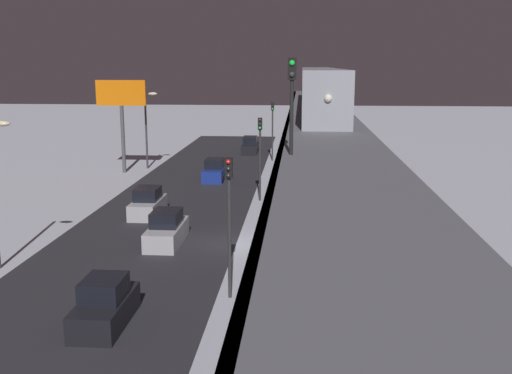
% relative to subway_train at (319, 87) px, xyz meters
% --- Properties ---
extents(ground_plane, '(240.00, 240.00, 0.00)m').
position_rel_subway_train_xyz_m(ground_plane, '(5.78, 18.77, -8.41)').
color(ground_plane, silver).
extents(avenue_asphalt, '(11.00, 105.55, 0.01)m').
position_rel_subway_train_xyz_m(avenue_asphalt, '(10.68, 18.77, -8.40)').
color(avenue_asphalt, '#28282D').
rests_on(avenue_asphalt, ground_plane).
extents(elevated_railway, '(5.00, 105.55, 6.63)m').
position_rel_subway_train_xyz_m(elevated_railway, '(0.09, 18.77, -2.69)').
color(elevated_railway, slate).
rests_on(elevated_railway, ground_plane).
extents(subway_train, '(2.94, 36.87, 3.40)m').
position_rel_subway_train_xyz_m(subway_train, '(0.00, 0.00, 0.00)').
color(subway_train, '#999EA8').
rests_on(subway_train, elevated_railway).
extents(rail_signal, '(0.36, 0.41, 4.00)m').
position_rel_subway_train_xyz_m(rail_signal, '(1.89, 27.16, 0.95)').
color(rail_signal, black).
rests_on(rail_signal, elevated_railway).
extents(sedan_blue, '(1.91, 4.23, 1.97)m').
position_rel_subway_train_xyz_m(sedan_blue, '(9.28, -0.65, -7.62)').
color(sedan_blue, navy).
rests_on(sedan_blue, ground_plane).
extents(sedan_black_2, '(1.80, 4.70, 1.97)m').
position_rel_subway_train_xyz_m(sedan_black_2, '(7.48, -17.57, -7.61)').
color(sedan_black_2, black).
rests_on(sedan_black_2, ground_plane).
extents(sedan_silver, '(1.80, 4.59, 1.97)m').
position_rel_subway_train_xyz_m(sedan_silver, '(9.28, 18.81, -7.61)').
color(sedan_silver, '#B2B2B7').
rests_on(sedan_silver, ground_plane).
extents(sedan_black_3, '(1.80, 4.06, 1.97)m').
position_rel_subway_train_xyz_m(sedan_black_3, '(9.28, 29.93, -7.61)').
color(sedan_black_3, black).
rests_on(sedan_black_3, ground_plane).
extents(sedan_silver_2, '(1.80, 4.32, 1.97)m').
position_rel_subway_train_xyz_m(sedan_silver_2, '(12.08, 12.39, -7.61)').
color(sedan_silver_2, '#B2B2B7').
rests_on(sedan_silver_2, ground_plane).
extents(traffic_light_near, '(0.32, 0.44, 6.40)m').
position_rel_subway_train_xyz_m(traffic_light_near, '(4.58, 26.75, -4.21)').
color(traffic_light_near, '#2D2D2D').
rests_on(traffic_light_near, ground_plane).
extents(traffic_light_mid, '(0.32, 0.44, 6.40)m').
position_rel_subway_train_xyz_m(traffic_light_mid, '(4.58, 7.31, -4.21)').
color(traffic_light_mid, '#2D2D2D').
rests_on(traffic_light_mid, ground_plane).
extents(traffic_light_far, '(0.32, 0.44, 6.40)m').
position_rel_subway_train_xyz_m(traffic_light_far, '(4.58, -12.13, -4.21)').
color(traffic_light_far, '#2D2D2D').
rests_on(traffic_light_far, ground_plane).
extents(commercial_billboard, '(4.80, 0.36, 8.90)m').
position_rel_subway_train_xyz_m(commercial_billboard, '(18.62, -3.76, -1.58)').
color(commercial_billboard, '#4C4C51').
rests_on(commercial_billboard, ground_plane).
extents(street_lamp_far, '(1.35, 0.44, 7.65)m').
position_rel_subway_train_xyz_m(street_lamp_far, '(16.75, -6.23, -3.59)').
color(street_lamp_far, '#38383D').
rests_on(street_lamp_far, ground_plane).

